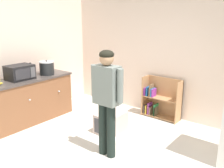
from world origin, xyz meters
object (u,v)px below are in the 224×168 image
Objects in this scene: bookshelf at (159,100)px; pet_carrier at (111,122)px; microwave at (20,72)px; kitchen_counter at (21,102)px; standing_person at (107,94)px; ketchup_bottle at (31,70)px; crock_pot at (47,68)px; teal_cup at (32,73)px.

bookshelf reaches higher than pet_carrier.
microwave is at bearing -154.42° from pet_carrier.
standing_person is at bearing 3.79° from kitchen_counter.
kitchen_counter is 3.90× the size of pet_carrier.
kitchen_counter is 8.76× the size of ketchup_bottle.
crock_pot is at bearing 32.54° from ketchup_bottle.
ketchup_bottle reaches higher than bookshelf.
standing_person is (0.10, -1.86, 0.62)m from bookshelf.
bookshelf is at bearing 35.46° from ketchup_bottle.
microwave is 1.95× the size of ketchup_bottle.
bookshelf is at bearing 35.89° from crock_pot.
standing_person is at bearing -86.89° from bookshelf.
kitchen_counter is 0.73m from ketchup_bottle.
pet_carrier is 1.15× the size of microwave.
bookshelf is 2.70m from teal_cup.
standing_person is 17.12× the size of teal_cup.
bookshelf is 3.46× the size of ketchup_bottle.
bookshelf is 2.79× the size of crock_pot.
crock_pot is at bearing -144.11° from bookshelf.
teal_cup is (-0.09, 0.32, -0.09)m from microwave.
teal_cup is at bearing 174.16° from standing_person.
kitchen_counter is 22.68× the size of teal_cup.
crock_pot is (0.07, 0.62, 0.59)m from kitchen_counter.
ketchup_bottle is 0.16m from teal_cup.
pet_carrier is 1.81× the size of crock_pot.
ketchup_bottle is at bearing -144.54° from bookshelf.
ketchup_bottle is at bearing 172.79° from standing_person.
pet_carrier is at bearing 26.47° from kitchen_counter.
microwave is (-1.61, -0.77, 0.86)m from pet_carrier.
kitchen_counter is 0.59m from microwave.
pet_carrier is 1.78m from crock_pot.
teal_cup is (0.14, -0.07, -0.05)m from ketchup_bottle.
standing_person is 2.18m from teal_cup.
ketchup_bottle is at bearing -147.46° from crock_pot.
teal_cup is (-1.71, -0.45, 0.77)m from pet_carrier.
teal_cup is at bearing -141.59° from bookshelf.
bookshelf is at bearing 44.87° from microwave.
teal_cup is (-0.09, 0.36, 0.50)m from kitchen_counter.
microwave is at bearing 75.69° from kitchen_counter.
teal_cup is at bearing 103.40° from kitchen_counter.
microwave is (-2.07, -0.10, 0.06)m from standing_person.
microwave is 0.46m from ketchup_bottle.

